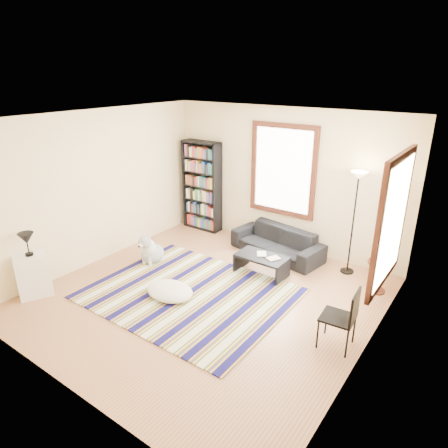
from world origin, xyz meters
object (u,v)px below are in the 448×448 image
Objects in this scene: folding_chair at (338,318)px; dog at (152,248)px; bookshelf at (202,186)px; floor_lamp at (353,224)px; floor_cushion at (170,291)px; side_table at (378,277)px; white_cabinet at (33,275)px; coffee_table at (261,265)px; sofa at (277,242)px.

folding_chair reaches higher than dog.
bookshelf is 3.48m from floor_lamp.
folding_chair is at bearing -29.43° from bookshelf.
floor_cushion is 3.41m from side_table.
dog is at bearing 170.22° from folding_chair.
dog is at bearing 146.92° from floor_cushion.
side_table is 0.77× the size of white_cabinet.
dog is at bearing -157.44° from coffee_table.
folding_chair reaches higher than coffee_table.
side_table is at bearing -31.16° from floor_lamp.
white_cabinet is 2.07m from dog.
floor_lamp is 3.44× the size of side_table.
sofa is 0.92× the size of bookshelf.
floor_cushion is at bearing -41.71° from dog.
folding_chair is at bearing 8.21° from floor_cushion.
floor_lamp is 2.25m from folding_chair.
floor_lamp is at bearing 68.74° from white_cabinet.
bookshelf is at bearing 90.99° from dog.
side_table is (0.63, -0.38, -0.66)m from floor_lamp.
coffee_table is at bearing 61.85° from floor_cushion.
floor_cushion is 1.33m from dog.
dog is at bearing -126.73° from sofa.
dog reaches higher than floor_cushion.
folding_chair reaches higher than white_cabinet.
bookshelf reaches higher than sofa.
floor_cushion is at bearing -95.56° from sofa.
coffee_table is 2.08m from dog.
bookshelf reaches higher than dog.
side_table is 0.88× the size of dog.
sofa is 1.55m from floor_lamp.
sofa is 2.26× the size of floor_cushion.
floor_lamp is 5.39m from white_cabinet.
floor_cushion is 1.17× the size of white_cabinet.
floor_lamp is 2.16× the size of folding_chair.
floor_cushion is (-0.81, -1.51, -0.08)m from coffee_table.
floor_lamp is at bearing 13.59° from sofa.
sofa is 2.15× the size of folding_chair.
bookshelf reaches higher than floor_lamp.
white_cabinet is at bearing -114.95° from sofa.
sofa is 3.02× the size of dog.
side_table reaches higher than coffee_table.
folding_chair is at bearing -32.16° from coffee_table.
floor_lamp is 0.99m from side_table.
floor_cushion is at bearing -118.15° from coffee_table.
folding_chair is 3.74m from dog.
white_cabinet is at bearing -119.22° from dog.
sofa is 3.42× the size of side_table.
side_table is at bearing -7.66° from bookshelf.
coffee_table is at bearing 13.93° from dog.
white_cabinet is at bearing -146.43° from floor_cushion.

